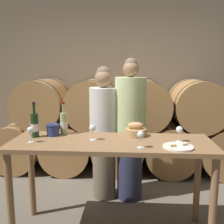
% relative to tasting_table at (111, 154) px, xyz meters
% --- Properties ---
extents(stone_wall_back, '(10.00, 0.12, 3.20)m').
position_rel_tasting_table_xyz_m(stone_wall_back, '(0.00, 2.14, 0.80)').
color(stone_wall_back, gray).
rests_on(stone_wall_back, ground_plane).
extents(barrel_stack, '(3.86, 0.84, 1.43)m').
position_rel_tasting_table_xyz_m(barrel_stack, '(0.00, 1.60, -0.13)').
color(barrel_stack, '#A87A47').
rests_on(barrel_stack, ground_plane).
extents(tasting_table, '(1.87, 0.64, 0.93)m').
position_rel_tasting_table_xyz_m(tasting_table, '(0.00, 0.00, 0.00)').
color(tasting_table, olive).
rests_on(tasting_table, ground_plane).
extents(person_left, '(0.34, 0.34, 1.61)m').
position_rel_tasting_table_xyz_m(person_left, '(-0.14, 0.72, 0.02)').
color(person_left, '#756651').
rests_on(person_left, ground_plane).
extents(person_right, '(0.37, 0.37, 1.71)m').
position_rel_tasting_table_xyz_m(person_right, '(0.18, 0.72, 0.06)').
color(person_right, '#2D334C').
rests_on(person_right, ground_plane).
extents(wine_bottle_red, '(0.08, 0.08, 0.34)m').
position_rel_tasting_table_xyz_m(wine_bottle_red, '(-0.75, 0.09, 0.25)').
color(wine_bottle_red, '#193819').
rests_on(wine_bottle_red, tasting_table).
extents(wine_bottle_white, '(0.08, 0.08, 0.33)m').
position_rel_tasting_table_xyz_m(wine_bottle_white, '(-0.50, 0.23, 0.24)').
color(wine_bottle_white, '#ADBC7F').
rests_on(wine_bottle_white, tasting_table).
extents(blue_crock, '(0.13, 0.13, 0.12)m').
position_rel_tasting_table_xyz_m(blue_crock, '(-0.59, 0.15, 0.19)').
color(blue_crock, navy).
rests_on(blue_crock, tasting_table).
extents(bread_basket, '(0.21, 0.21, 0.14)m').
position_rel_tasting_table_xyz_m(bread_basket, '(0.23, 0.20, 0.18)').
color(bread_basket, tan).
rests_on(bread_basket, tasting_table).
extents(cheese_plate, '(0.26, 0.26, 0.04)m').
position_rel_tasting_table_xyz_m(cheese_plate, '(0.58, -0.16, 0.14)').
color(cheese_plate, white).
rests_on(cheese_plate, tasting_table).
extents(wine_glass_far_left, '(0.06, 0.06, 0.15)m').
position_rel_tasting_table_xyz_m(wine_glass_far_left, '(-0.72, -0.09, 0.24)').
color(wine_glass_far_left, white).
rests_on(wine_glass_far_left, tasting_table).
extents(wine_glass_left, '(0.06, 0.06, 0.15)m').
position_rel_tasting_table_xyz_m(wine_glass_left, '(-0.18, 0.02, 0.24)').
color(wine_glass_left, white).
rests_on(wine_glass_left, tasting_table).
extents(wine_glass_center, '(0.06, 0.06, 0.15)m').
position_rel_tasting_table_xyz_m(wine_glass_center, '(0.26, -0.19, 0.24)').
color(wine_glass_center, white).
rests_on(wine_glass_center, tasting_table).
extents(wine_glass_right, '(0.06, 0.06, 0.15)m').
position_rel_tasting_table_xyz_m(wine_glass_right, '(0.62, 0.02, 0.24)').
color(wine_glass_right, white).
rests_on(wine_glass_right, tasting_table).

